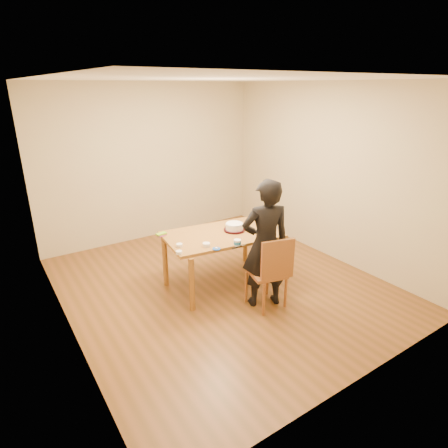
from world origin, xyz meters
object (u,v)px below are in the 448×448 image
dining_table (222,235)px  dining_chair (266,273)px  cake (234,227)px  person (265,244)px  cake_plate (234,230)px

dining_table → dining_chair: (0.15, -0.78, -0.28)m
cake → person: (-0.05, -0.72, 0.01)m
dining_table → person: bearing=-70.9°
cake_plate → person: (-0.05, -0.72, 0.06)m
dining_table → cake: size_ratio=6.35×
dining_table → cake: bearing=4.9°
person → dining_table: bearing=-58.6°
person → cake: bearing=-74.0°
dining_table → person: size_ratio=0.93×
cake_plate → cake: cake is taller
dining_chair → cake: (0.05, 0.77, 0.36)m
dining_chair → person: (0.00, 0.05, 0.37)m
dining_table → cake_plate: (0.20, -0.01, 0.03)m
dining_chair → cake: size_ratio=1.72×
cake_plate → dining_chair: bearing=-93.6°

